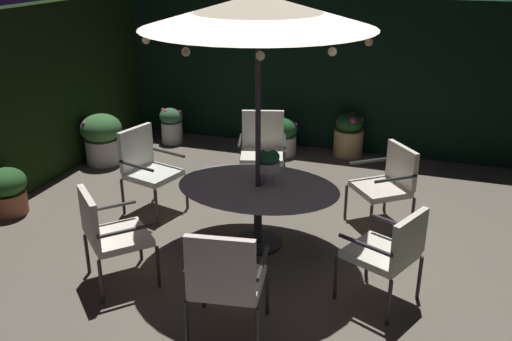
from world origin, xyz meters
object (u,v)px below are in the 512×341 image
object	(u,v)px
patio_chair_southeast	(108,230)
patio_dining_table	(258,195)
patio_umbrella	(258,11)
potted_plant_front_corner	(172,124)
patio_chair_south	(225,277)
potted_plant_left_near	(349,135)
potted_plant_back_left	(102,137)
patio_chair_east	(147,164)
potted_plant_right_near	(282,135)
patio_chair_northeast	(263,145)
centerpiece_planter	(268,162)
patio_chair_southwest	(390,249)
potted_plant_back_center	(6,190)
patio_chair_north	(388,180)

from	to	relation	value
patio_chair_southeast	patio_dining_table	bearing A→B (deg)	46.88
patio_umbrella	potted_plant_front_corner	xyz separation A→B (m)	(-2.46, 2.82, -2.18)
patio_umbrella	patio_chair_south	xyz separation A→B (m)	(0.25, -1.61, -1.91)
patio_umbrella	potted_plant_left_near	distance (m)	3.85
patio_umbrella	potted_plant_back_left	world-z (taller)	patio_umbrella
patio_umbrella	potted_plant_front_corner	size ratio (longest dim) A/B	4.60
patio_chair_east	patio_chair_south	bearing A→B (deg)	-47.79
potted_plant_front_corner	potted_plant_right_near	size ratio (longest dim) A/B	0.98
patio_chair_southeast	potted_plant_right_near	bearing A→B (deg)	82.14
patio_chair_northeast	patio_umbrella	bearing A→B (deg)	-73.73
patio_chair_southeast	centerpiece_planter	bearing A→B (deg)	47.71
patio_chair_southwest	potted_plant_right_near	distance (m)	4.07
patio_chair_south	patio_chair_southwest	size ratio (longest dim) A/B	1.09
patio_chair_southeast	potted_plant_left_near	xyz separation A→B (m)	(1.56, 4.33, -0.24)
centerpiece_planter	patio_umbrella	bearing A→B (deg)	-122.29
patio_chair_south	potted_plant_left_near	distance (m)	4.77
patio_chair_southwest	potted_plant_back_left	size ratio (longest dim) A/B	1.24
patio_chair_east	potted_plant_back_left	world-z (taller)	patio_chair_east
patio_dining_table	potted_plant_front_corner	bearing A→B (deg)	131.09
centerpiece_planter	patio_chair_northeast	bearing A→B (deg)	110.06
potted_plant_front_corner	patio_chair_east	bearing A→B (deg)	-69.78
patio_umbrella	centerpiece_planter	distance (m)	1.57
patio_dining_table	patio_chair_south	size ratio (longest dim) A/B	1.70
patio_chair_south	potted_plant_right_near	size ratio (longest dim) A/B	1.69
patio_umbrella	potted_plant_back_center	world-z (taller)	patio_umbrella
patio_umbrella	potted_plant_back_left	xyz separation A→B (m)	(-3.02, 1.62, -2.09)
patio_chair_southeast	potted_plant_back_center	world-z (taller)	patio_chair_southeast
potted_plant_right_near	potted_plant_front_corner	bearing A→B (deg)	-178.96
patio_chair_northeast	potted_plant_back_center	distance (m)	3.27
patio_chair_north	patio_umbrella	bearing A→B (deg)	-141.92
potted_plant_left_near	potted_plant_back_center	size ratio (longest dim) A/B	1.16
patio_dining_table	centerpiece_planter	size ratio (longest dim) A/B	4.36
patio_dining_table	potted_plant_front_corner	size ratio (longest dim) A/B	2.95
potted_plant_right_near	patio_chair_south	bearing A→B (deg)	-79.80
centerpiece_planter	patio_chair_southwest	distance (m)	1.65
patio_chair_north	patio_chair_southeast	world-z (taller)	patio_chair_southeast
patio_chair_northeast	potted_plant_front_corner	distance (m)	2.39
centerpiece_planter	patio_chair_northeast	distance (m)	1.58
potted_plant_left_near	potted_plant_front_corner	distance (m)	2.93
patio_chair_south	patio_chair_southeast	bearing A→B (deg)	162.67
potted_plant_right_near	potted_plant_left_near	bearing A→B (deg)	16.12
patio_chair_northeast	potted_plant_back_center	xyz separation A→B (m)	(-2.70, -1.81, -0.28)
potted_plant_back_center	potted_plant_back_left	xyz separation A→B (m)	(0.14, 1.87, 0.10)
patio_chair_southeast	potted_plant_left_near	bearing A→B (deg)	70.21
patio_chair_north	potted_plant_back_center	xyz separation A→B (m)	(-4.43, -1.25, -0.23)
patio_chair_southeast	patio_chair_south	world-z (taller)	patio_chair_south
patio_chair_east	patio_chair_southwest	bearing A→B (deg)	-19.51
patio_umbrella	potted_plant_back_center	xyz separation A→B (m)	(-3.16, -0.25, -2.20)
patio_chair_southwest	potted_plant_left_near	xyz separation A→B (m)	(-1.02, 3.82, -0.23)
patio_chair_east	patio_chair_southeast	distance (m)	1.66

